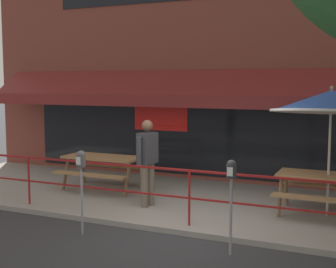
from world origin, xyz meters
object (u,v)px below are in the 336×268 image
Objects in this scene: picnic_table_left at (103,163)px; parking_meter_far at (231,178)px; pedestrian_walking at (147,158)px; patio_umbrella_centre at (331,102)px; parking_meter_near at (81,167)px; picnic_table_centre at (328,183)px.

picnic_table_left is 4.56m from parking_meter_far.
pedestrian_walking is at bearing -29.77° from picnic_table_left.
picnic_table_left is 1.27× the size of parking_meter_far.
parking_meter_far is at bearing -33.96° from picnic_table_left.
patio_umbrella_centre is 2.81m from parking_meter_far.
patio_umbrella_centre reaches higher than pedestrian_walking.
picnic_table_left is 0.75× the size of patio_umbrella_centre.
parking_meter_near reaches higher than picnic_table_left.
patio_umbrella_centre reaches higher than picnic_table_left.
patio_umbrella_centre is 4.53m from parking_meter_near.
patio_umbrella_centre is 1.68× the size of parking_meter_far.
patio_umbrella_centre is (0.00, -0.02, 1.47)m from picnic_table_centre.
picnic_table_centre is at bearing -1.99° from picnic_table_left.
picnic_table_left is 5.12m from patio_umbrella_centre.
parking_meter_far reaches higher than picnic_table_centre.
parking_meter_near is 1.00× the size of parking_meter_far.
parking_meter_near is (1.24, -2.65, 0.44)m from picnic_table_left.
picnic_table_left and picnic_table_centre have the same top height.
parking_meter_near is at bearing -64.96° from picnic_table_left.
parking_meter_near is (-3.66, -2.46, -1.03)m from patio_umbrella_centre.
parking_meter_far is (-1.13, -2.35, -1.03)m from patio_umbrella_centre.
parking_meter_near is 2.53m from parking_meter_far.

